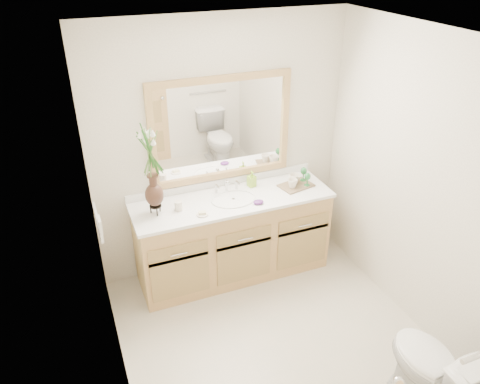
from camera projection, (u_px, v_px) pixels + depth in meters
name	position (u px, v px, depth m)	size (l,w,h in m)	color
floor	(278.00, 344.00, 3.82)	(2.60, 2.60, 0.00)	beige
ceiling	(294.00, 41.00, 2.66)	(2.40, 2.60, 0.02)	white
wall_back	(221.00, 149.00, 4.30)	(2.40, 0.02, 2.40)	white
wall_front	(410.00, 357.00, 2.18)	(2.40, 0.02, 2.40)	white
wall_left	(108.00, 258.00, 2.85)	(0.02, 2.60, 2.40)	white
wall_right	(423.00, 189.00, 3.63)	(0.02, 2.60, 2.40)	white
vanity	(233.00, 238.00, 4.45)	(1.80, 0.55, 0.80)	tan
counter	(233.00, 200.00, 4.25)	(1.84, 0.57, 0.03)	white
sink	(233.00, 205.00, 4.26)	(0.38, 0.34, 0.23)	white
mirror	(222.00, 129.00, 4.18)	(1.32, 0.04, 0.97)	white
switch_plate	(100.00, 225.00, 3.58)	(0.02, 0.12, 0.12)	white
toilet	(435.00, 372.00, 3.12)	(0.42, 0.75, 0.74)	white
flower_vase	(151.00, 159.00, 3.77)	(0.19, 0.19, 0.76)	black
tumbler	(178.00, 206.00, 4.04)	(0.07, 0.07, 0.09)	silver
soap_dish	(202.00, 214.00, 3.99)	(0.10, 0.10, 0.03)	silver
soap_bottle	(252.00, 179.00, 4.42)	(0.06, 0.06, 0.14)	#93CA2F
purple_dish	(258.00, 202.00, 4.15)	(0.09, 0.08, 0.03)	#5B2673
tray	(296.00, 186.00, 4.45)	(0.31, 0.21, 0.02)	brown
mug_left	(292.00, 183.00, 4.37)	(0.09, 0.09, 0.09)	silver
mug_right	(294.00, 178.00, 4.45)	(0.10, 0.09, 0.10)	silver
goblet_front	(308.00, 177.00, 4.39)	(0.06, 0.06, 0.13)	#267336
goblet_back	(304.00, 172.00, 4.48)	(0.06, 0.06, 0.14)	#267336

